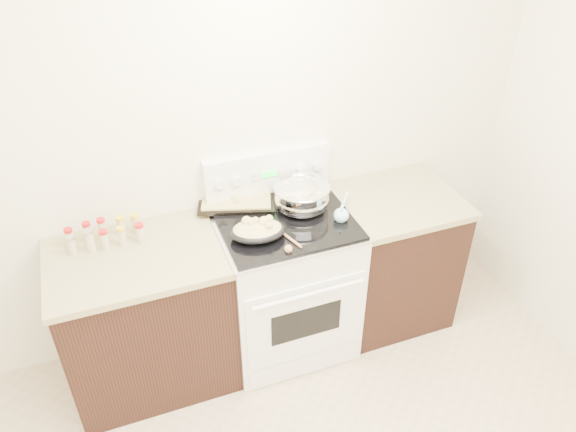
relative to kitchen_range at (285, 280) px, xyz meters
name	(u,v)px	position (x,y,z in m)	size (l,w,h in m)	color
room_shell	(345,300)	(-0.35, -1.42, 1.21)	(4.10, 3.60, 2.75)	#EEE9CE
counter_left	(148,317)	(-0.83, 0.01, -0.03)	(0.93, 0.67, 0.92)	black
counter_right	(390,256)	(0.73, 0.01, -0.03)	(0.73, 0.67, 0.92)	black
kitchen_range	(285,280)	(0.00, 0.00, 0.00)	(0.78, 0.73, 1.22)	white
mixing_bowl	(302,197)	(0.13, 0.07, 0.53)	(0.40, 0.40, 0.19)	silver
roasting_pan	(258,230)	(-0.19, -0.11, 0.50)	(0.33, 0.26, 0.11)	black
baking_sheet	(236,198)	(-0.20, 0.28, 0.47)	(0.51, 0.43, 0.06)	black
wooden_spoon	(288,245)	(-0.07, -0.24, 0.46)	(0.10, 0.24, 0.04)	tan
blue_ladle	(342,214)	(0.30, -0.11, 0.49)	(0.19, 0.25, 0.11)	#A0E7EF
spice_jars	(105,234)	(-0.96, 0.16, 0.49)	(0.40, 0.15, 0.13)	#BFB28C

